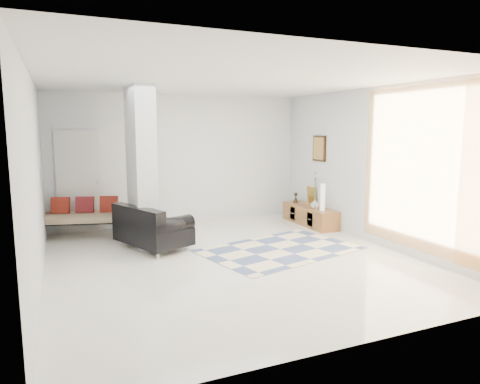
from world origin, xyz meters
name	(u,v)px	position (x,y,z in m)	size (l,w,h in m)	color
floor	(232,260)	(0.00, 0.00, 0.00)	(6.00, 6.00, 0.00)	white
ceiling	(231,79)	(0.00, 0.00, 2.80)	(6.00, 6.00, 0.00)	white
wall_back	(180,160)	(0.00, 3.00, 1.40)	(6.00, 6.00, 0.00)	silver
wall_front	(355,203)	(0.00, -3.00, 1.40)	(6.00, 6.00, 0.00)	silver
wall_left	(35,181)	(-2.75, 0.00, 1.40)	(6.00, 6.00, 0.00)	silver
wall_right	(373,166)	(2.75, 0.00, 1.40)	(6.00, 6.00, 0.00)	silver
partition_column	(141,166)	(-1.10, 1.60, 1.40)	(0.35, 1.20, 2.80)	silver
hallway_door	(79,182)	(-2.10, 2.96, 1.02)	(0.85, 0.06, 2.04)	silver
curtain	(420,169)	(2.67, -1.15, 1.45)	(2.55, 2.55, 0.00)	gold
wall_art	(319,148)	(2.72, 1.70, 1.65)	(0.04, 0.45, 0.55)	#301F0D
media_console	(310,215)	(2.52, 1.70, 0.21)	(0.45, 1.62, 0.80)	brown
loveseat	(150,228)	(-1.05, 1.18, 0.36)	(1.27, 1.57, 0.76)	silver
daybed	(92,215)	(-1.92, 2.48, 0.41)	(2.12, 1.30, 0.77)	black
area_rug	(280,249)	(0.98, 0.20, 0.01)	(2.59, 1.73, 0.01)	#F2E8B9
cylinder_lamp	(323,197)	(2.50, 1.20, 0.68)	(0.10, 0.10, 0.55)	white
bronze_figurine	(296,198)	(2.47, 2.23, 0.52)	(0.12, 0.12, 0.23)	black
vase	(315,204)	(2.47, 1.44, 0.50)	(0.19, 0.19, 0.20)	silver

